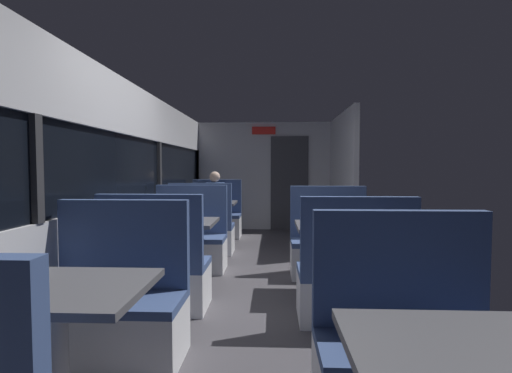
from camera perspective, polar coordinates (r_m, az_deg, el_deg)
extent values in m
cube|color=#423F44|center=(4.14, -0.28, -16.04)|extent=(3.30, 9.20, 0.02)
cube|color=#B2B2B7|center=(4.33, -20.05, -8.73)|extent=(0.08, 8.40, 0.95)
cube|color=#B2B2B7|center=(4.30, -20.41, 11.61)|extent=(0.08, 8.40, 0.60)
cube|color=black|center=(4.25, -20.37, 2.58)|extent=(0.03, 8.40, 0.75)
cube|color=#2D2D30|center=(2.99, -30.32, 2.30)|extent=(0.06, 0.08, 0.75)
cube|color=#2D2D30|center=(5.56, -14.46, 2.70)|extent=(0.06, 0.08, 0.75)
cube|color=#2D2D30|center=(8.28, -8.78, 2.79)|extent=(0.06, 0.08, 0.75)
cube|color=#B2B2B7|center=(8.12, 1.18, 1.59)|extent=(2.90, 0.08, 2.30)
cube|color=#333338|center=(8.08, 5.07, 0.51)|extent=(0.80, 0.04, 2.00)
cube|color=red|center=(8.10, 1.18, 8.46)|extent=(0.50, 0.03, 0.16)
cube|color=#B2B2B7|center=(7.03, 12.84, 1.31)|extent=(0.08, 2.40, 2.30)
cylinder|color=#9E9EA3|center=(2.34, -27.68, -22.31)|extent=(0.10, 0.10, 0.70)
cube|color=#4C4C51|center=(2.21, -27.91, -13.59)|extent=(0.90, 0.70, 0.04)
cube|color=silver|center=(2.94, -20.71, -20.08)|extent=(0.95, 0.50, 0.39)
cube|color=#384C7A|center=(2.86, -20.79, -15.93)|extent=(0.95, 0.50, 0.06)
cube|color=#384C7A|center=(2.96, -19.29, -8.18)|extent=(0.95, 0.08, 0.65)
cylinder|color=#9E9EA3|center=(4.39, -12.08, -10.14)|extent=(0.10, 0.10, 0.70)
cube|color=#4C4C51|center=(4.32, -12.13, -5.35)|extent=(0.90, 0.70, 0.04)
cube|color=silver|center=(3.82, -14.64, -14.58)|extent=(0.95, 0.50, 0.39)
cube|color=#384C7A|center=(3.76, -14.68, -11.30)|extent=(0.95, 0.50, 0.06)
cube|color=#384C7A|center=(3.49, -15.78, -6.46)|extent=(0.95, 0.08, 0.65)
cube|color=silver|center=(5.05, -10.14, -10.20)|extent=(0.95, 0.50, 0.39)
cube|color=#384C7A|center=(5.00, -10.16, -7.69)|extent=(0.95, 0.50, 0.06)
cube|color=#384C7A|center=(5.15, -9.68, -3.39)|extent=(0.95, 0.08, 0.65)
cylinder|color=#9E9EA3|center=(6.61, -6.99, -5.69)|extent=(0.10, 0.10, 0.70)
cube|color=#4C4C51|center=(6.57, -7.01, -2.50)|extent=(0.90, 0.70, 0.04)
cube|color=silver|center=(6.00, -8.04, -8.09)|extent=(0.95, 0.50, 0.39)
cube|color=#384C7A|center=(5.96, -8.06, -5.97)|extent=(0.95, 0.50, 0.06)
cube|color=#384C7A|center=(5.71, -8.47, -2.77)|extent=(0.95, 0.08, 0.65)
cube|color=silver|center=(7.28, -6.12, -6.13)|extent=(0.95, 0.50, 0.39)
cube|color=#384C7A|center=(7.25, -6.13, -4.37)|extent=(0.95, 0.50, 0.06)
cube|color=#384C7A|center=(7.42, -5.90, -1.45)|extent=(0.95, 0.08, 0.65)
cube|color=#4C4C51|center=(1.54, 31.67, -21.09)|extent=(0.90, 0.70, 0.04)
cube|color=#384C7A|center=(2.21, 22.46, -21.79)|extent=(0.95, 0.50, 0.06)
cube|color=#384C7A|center=(2.28, 20.80, -11.52)|extent=(0.95, 0.08, 0.65)
cylinder|color=#9E9EA3|center=(4.12, 12.51, -11.02)|extent=(0.10, 0.10, 0.70)
cube|color=#4C4C51|center=(4.05, 12.56, -5.92)|extent=(0.90, 0.70, 0.04)
cube|color=silver|center=(3.54, 14.40, -15.99)|extent=(0.95, 0.50, 0.39)
cube|color=#384C7A|center=(3.47, 14.44, -12.48)|extent=(0.95, 0.50, 0.06)
cube|color=#384C7A|center=(3.19, 15.31, -7.31)|extent=(0.95, 0.08, 0.65)
cube|color=silver|center=(4.79, 11.10, -10.94)|extent=(0.95, 0.50, 0.39)
cube|color=#384C7A|center=(4.74, 11.12, -8.30)|extent=(0.95, 0.50, 0.06)
cube|color=#384C7A|center=(4.89, 10.80, -3.74)|extent=(0.95, 0.08, 0.65)
cube|color=#26262D|center=(7.28, -6.12, -5.90)|extent=(0.30, 0.36, 0.45)
cube|color=#3F598C|center=(7.16, -6.20, -1.81)|extent=(0.34, 0.22, 0.60)
sphere|color=beige|center=(7.12, -6.25, 1.47)|extent=(0.20, 0.20, 0.20)
cylinder|color=#3F598C|center=(7.02, -8.04, -1.75)|extent=(0.07, 0.28, 0.07)
cylinder|color=#3F598C|center=(6.96, -4.80, -1.77)|extent=(0.07, 0.28, 0.07)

